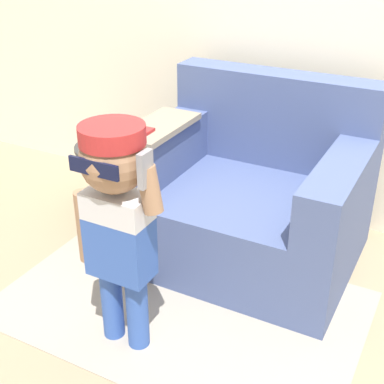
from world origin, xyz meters
TOP-DOWN VIEW (x-y plane):
  - ground_plane at (0.00, 0.00)m, footprint 10.00×10.00m
  - armchair at (-0.18, 0.25)m, footprint 1.12×0.91m
  - person_child at (-0.37, -0.62)m, footprint 0.39×0.29m
  - side_table at (-1.03, 0.24)m, footprint 0.43×0.43m
  - rug at (-0.28, -0.33)m, footprint 1.61×1.05m

SIDE VIEW (x-z plane):
  - ground_plane at x=0.00m, z-range 0.00..0.00m
  - rug at x=-0.28m, z-range 0.00..0.01m
  - side_table at x=-1.03m, z-range 0.05..0.49m
  - armchair at x=-0.18m, z-range -0.13..0.76m
  - person_child at x=-0.37m, z-range 0.16..1.12m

